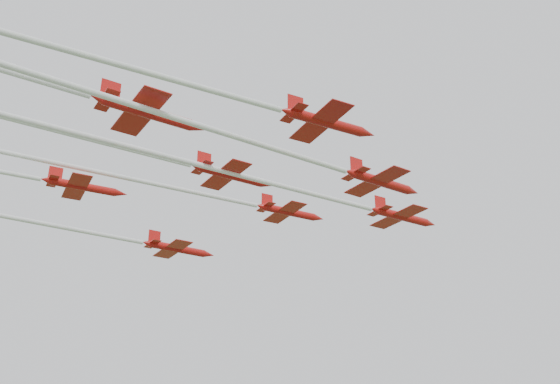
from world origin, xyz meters
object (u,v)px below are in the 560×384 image
Objects in this scene: jet_row3_right at (199,87)px; jet_row4_left at (1,172)px; jet_row2_left at (182,190)px; jet_row2_right at (304,158)px; jet_row4_right at (21,75)px; jet_row3_left at (113,237)px; jet_row3_mid at (162,157)px; jet_lead at (299,190)px.

jet_row4_left reaches higher than jet_row3_right.
jet_row2_left reaches higher than jet_row4_left.
jet_row4_right is at bearing -95.17° from jet_row2_right.
jet_row3_left is at bearing -156.30° from jet_row2_left.
jet_row3_right is 33.11m from jet_row4_left.
jet_row2_left is at bearing 20.16° from jet_row3_left.
jet_row4_left is at bearing -131.90° from jet_row2_right.
jet_row3_left is at bearing 128.98° from jet_row4_left.
jet_lead is at bearing 86.35° from jet_row3_mid.
jet_row3_right is (8.11, -29.14, -2.59)m from jet_lead.
jet_row3_left is 1.06× the size of jet_row3_mid.
jet_row3_right is at bearing 56.81° from jet_row4_right.
jet_row4_left is at bearing -56.59° from jet_row3_left.
jet_row2_right is at bearing 54.79° from jet_row4_left.
jet_row2_right reaches higher than jet_row3_left.
jet_row4_right reaches higher than jet_row2_right.
jet_row3_mid is (6.09, -9.90, -0.98)m from jet_row2_left.
jet_row3_left is 22.95m from jet_row3_mid.
jet_row2_right reaches higher than jet_row3_right.
jet_lead is at bearing 35.55° from jet_row3_left.
jet_row3_right is (16.86, -12.07, -2.90)m from jet_row3_mid.
jet_row3_mid reaches higher than jet_lead.
jet_lead is 38.85m from jet_row4_right.
jet_row3_left is 1.14× the size of jet_row4_left.
jet_row3_left is at bearing 148.86° from jet_row4_right.
jet_lead is at bearing 146.83° from jet_row2_right.
jet_row3_mid is at bearing -31.98° from jet_row2_left.
jet_row2_right is at bearing 41.87° from jet_row3_mid.
jet_row3_left is 43.40m from jet_row3_right.
jet_row2_left is (-14.85, -7.17, 1.28)m from jet_lead.
jet_row4_left is (-16.20, -10.77, -1.73)m from jet_row3_mid.
jet_lead is 30.36m from jet_row3_right.
jet_row3_right is at bearing 26.19° from jet_row4_left.
jet_row4_left is at bearing -108.08° from jet_lead.
jet_lead is 1.61× the size of jet_row4_left.
jet_row2_right is 36.86m from jet_row4_left.
jet_row3_left is 0.89× the size of jet_row4_right.
jet_lead is 37.42m from jet_row4_left.
jet_row3_mid reaches higher than jet_row4_left.
jet_row2_right is at bearing -31.13° from jet_lead.
jet_lead is 1.09× the size of jet_row2_left.
jet_row2_right is at bearing 15.75° from jet_row2_left.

